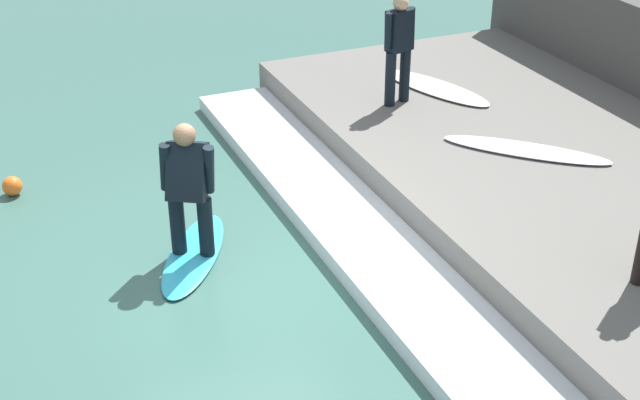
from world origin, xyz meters
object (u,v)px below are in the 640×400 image
(surfboard_waiting_near, at_px, (436,88))
(surfer_riding, at_px, (188,183))
(surfboard_spare, at_px, (526,150))
(marker_buoy, at_px, (12,186))
(surfer_waiting_near, at_px, (399,44))
(surfboard_riding, at_px, (194,254))

(surfboard_waiting_near, bearing_deg, surfer_riding, -153.09)
(surfboard_waiting_near, xyz_separation_m, surfboard_spare, (-0.03, -2.27, 0.00))
(surfboard_waiting_near, distance_m, marker_buoy, 5.96)
(surfboard_waiting_near, bearing_deg, surfboard_spare, -90.88)
(surfer_riding, distance_m, surfer_waiting_near, 4.07)
(surfboard_waiting_near, height_order, marker_buoy, surfboard_waiting_near)
(surfer_waiting_near, bearing_deg, surfboard_riding, -150.96)
(marker_buoy, bearing_deg, surfboard_waiting_near, -1.16)
(surfer_riding, relative_size, surfboard_spare, 0.86)
(surfboard_waiting_near, xyz_separation_m, marker_buoy, (-5.95, 0.12, -0.42))
(surfboard_riding, relative_size, surfboard_spare, 1.01)
(surfboard_waiting_near, height_order, surfboard_spare, same)
(surfer_waiting_near, bearing_deg, surfer_riding, -150.96)
(surfer_riding, height_order, surfboard_waiting_near, surfer_riding)
(surfer_waiting_near, distance_m, surfboard_spare, 2.33)
(surfboard_riding, bearing_deg, surfboard_waiting_near, 26.91)
(surfer_riding, height_order, surfer_waiting_near, surfer_waiting_near)
(surfboard_riding, distance_m, surfboard_spare, 4.29)
(surfer_riding, distance_m, surfboard_spare, 4.27)
(surfer_riding, xyz_separation_m, marker_buoy, (-1.66, 2.30, -0.79))
(surfboard_spare, bearing_deg, surfer_waiting_near, 109.39)
(surfer_riding, bearing_deg, surfboard_riding, 0.00)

